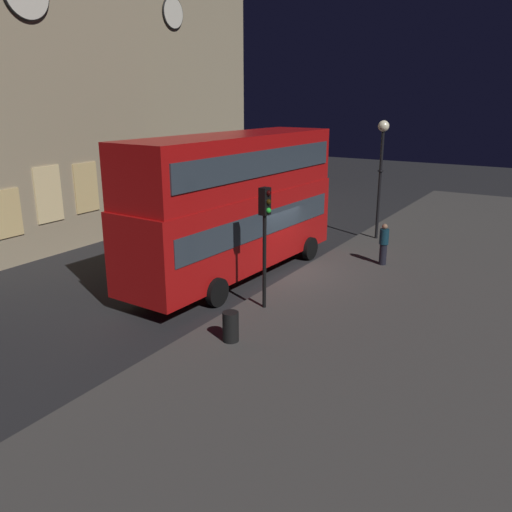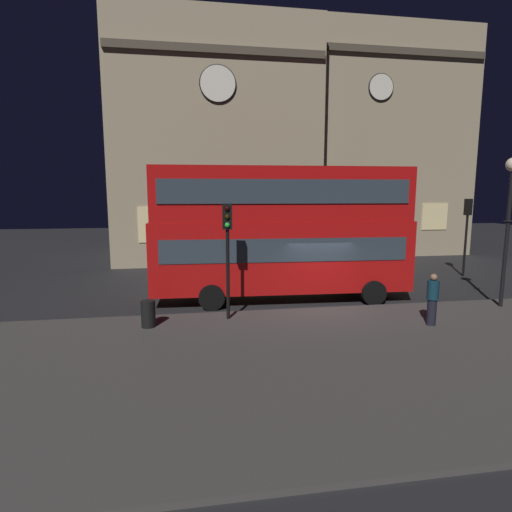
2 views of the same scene
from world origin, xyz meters
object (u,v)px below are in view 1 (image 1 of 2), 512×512
at_px(traffic_light_far_side, 293,165).
at_px(litter_bin, 231,327).
at_px(street_lamp, 382,153).
at_px(double_decker_bus, 235,199).
at_px(pedestrian, 384,244).
at_px(traffic_light_near_kerb, 265,223).

distance_m(traffic_light_far_side, litter_bin, 17.16).
bearing_deg(street_lamp, double_decker_bus, 160.22).
distance_m(pedestrian, litter_bin, 9.19).
relative_size(pedestrian, litter_bin, 1.97).
bearing_deg(litter_bin, pedestrian, -8.11).
bearing_deg(pedestrian, street_lamp, 115.96).
height_order(pedestrian, litter_bin, pedestrian).
bearing_deg(traffic_light_near_kerb, litter_bin, -163.88).
height_order(street_lamp, litter_bin, street_lamp).
height_order(double_decker_bus, pedestrian, double_decker_bus).
height_order(double_decker_bus, traffic_light_far_side, double_decker_bus).
distance_m(double_decker_bus, street_lamp, 8.54).
xyz_separation_m(traffic_light_far_side, litter_bin, (-15.76, -6.37, -2.39)).
relative_size(double_decker_bus, traffic_light_far_side, 2.58).
bearing_deg(traffic_light_far_side, traffic_light_near_kerb, 29.45).
relative_size(double_decker_bus, street_lamp, 1.91).
xyz_separation_m(double_decker_bus, traffic_light_near_kerb, (-2.43, -2.75, -0.07)).
bearing_deg(litter_bin, traffic_light_far_side, 22.02).
xyz_separation_m(double_decker_bus, pedestrian, (4.04, -4.50, -2.02)).
bearing_deg(street_lamp, pedestrian, -157.32).
distance_m(double_decker_bus, litter_bin, 6.46).
distance_m(traffic_light_near_kerb, pedestrian, 6.98).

